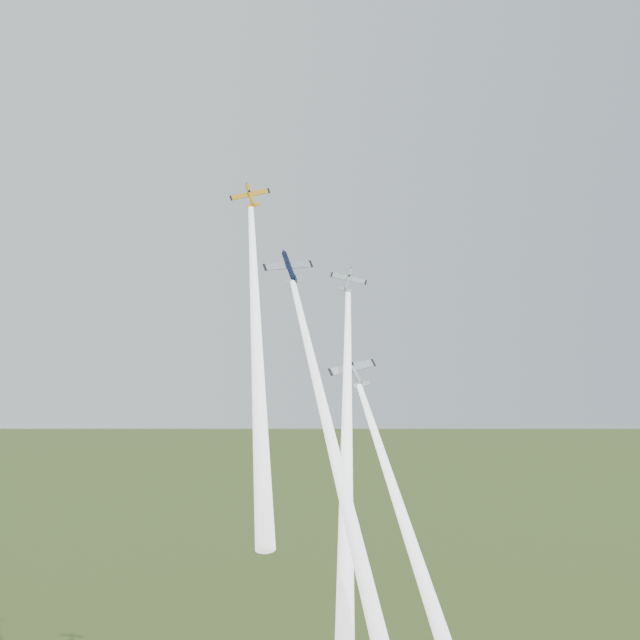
% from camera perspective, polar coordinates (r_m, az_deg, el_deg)
% --- Properties ---
extents(plane_yellow, '(7.43, 6.92, 7.90)m').
position_cam_1_polar(plane_yellow, '(144.50, -4.97, 8.81)').
color(plane_yellow, orange).
extents(smoke_trail_yellow, '(11.90, 38.27, 52.24)m').
position_cam_1_polar(smoke_trail_yellow, '(121.35, -4.50, -2.25)').
color(smoke_trail_yellow, white).
extents(plane_navy, '(9.25, 6.35, 8.59)m').
position_cam_1_polar(plane_navy, '(134.32, -2.20, 3.76)').
color(plane_navy, '#0B1334').
extents(smoke_trail_navy, '(4.07, 44.94, 60.68)m').
position_cam_1_polar(smoke_trail_navy, '(112.78, 1.51, -11.36)').
color(smoke_trail_navy, white).
extents(plane_silver_right, '(8.77, 6.46, 7.28)m').
position_cam_1_polar(plane_silver_right, '(143.96, 2.02, 2.88)').
color(plane_silver_right, silver).
extents(smoke_trail_silver_right, '(18.52, 35.75, 51.44)m').
position_cam_1_polar(smoke_trail_silver_right, '(124.02, 1.91, -8.94)').
color(smoke_trail_silver_right, white).
extents(plane_silver_low, '(10.04, 6.41, 9.16)m').
position_cam_1_polar(plane_silver_low, '(133.94, 2.43, -3.54)').
color(plane_silver_low, '#ACB2BB').
extents(smoke_trail_silver_low, '(4.23, 33.36, 44.62)m').
position_cam_1_polar(smoke_trail_silver_low, '(121.44, 6.36, -15.07)').
color(smoke_trail_silver_low, white).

